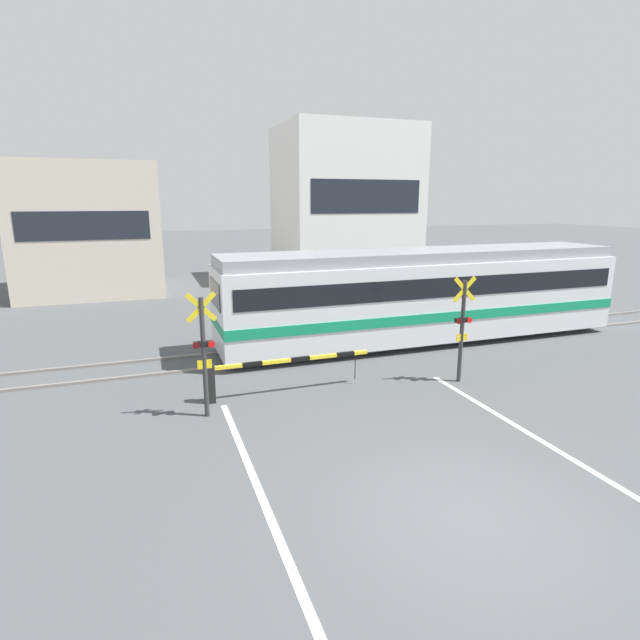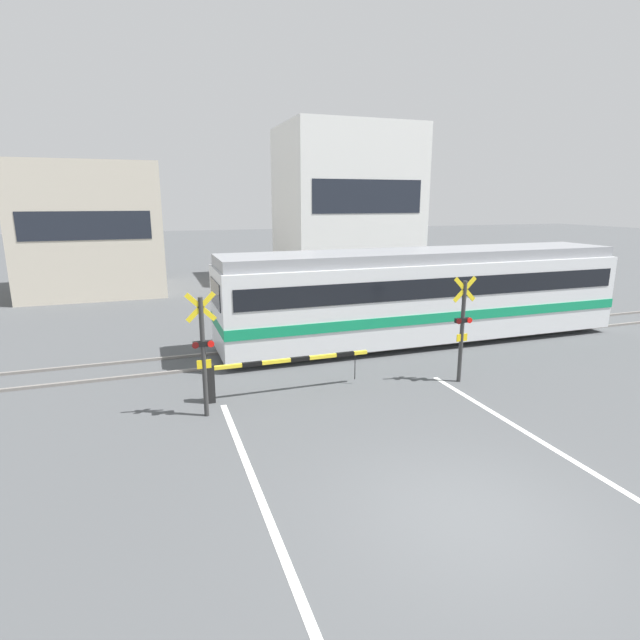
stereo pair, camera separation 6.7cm
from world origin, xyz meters
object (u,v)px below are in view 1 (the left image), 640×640
commuter_train (423,293)px  crossing_signal_right (462,325)px  crossing_barrier_far (324,309)px  crossing_barrier_near (259,370)px  crossing_signal_left (204,350)px  pedestrian (274,294)px

commuter_train → crossing_signal_right: commuter_train is taller
crossing_barrier_far → crossing_signal_right: bearing=-78.4°
crossing_barrier_near → crossing_signal_left: size_ratio=1.47×
crossing_barrier_far → crossing_signal_left: bearing=-127.8°
pedestrian → commuter_train: bearing=-54.5°
crossing_barrier_near → pedestrian: 9.18m
commuter_train → crossing_barrier_near: commuter_train is taller
crossing_barrier_near → crossing_signal_right: crossing_signal_right is taller
commuter_train → crossing_barrier_far: size_ratio=3.36×
crossing_barrier_far → crossing_signal_left: (-5.41, -6.96, 0.90)m
pedestrian → crossing_barrier_far: bearing=-62.2°
crossing_signal_left → pedestrian: crossing_signal_left is taller
crossing_signal_right → pedestrian: (-2.80, 9.57, -0.64)m
crossing_barrier_far → pedestrian: bearing=117.8°
commuter_train → crossing_signal_left: 8.96m
crossing_signal_left → crossing_signal_right: 6.84m
crossing_signal_right → pedestrian: bearing=106.3°
commuter_train → crossing_signal_left: size_ratio=4.94×
commuter_train → crossing_barrier_far: 4.09m
crossing_barrier_far → crossing_barrier_near: bearing=-122.8°
commuter_train → crossing_signal_right: bearing=-106.6°
commuter_train → crossing_signal_right: size_ratio=4.94×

